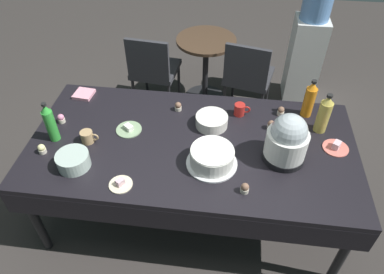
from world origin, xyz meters
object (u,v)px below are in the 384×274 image
(frosted_layer_cake, at_px, (212,157))
(cupcake_cocoa, at_px, (178,106))
(glass_salad_bowl, at_px, (73,160))
(cupcake_vanilla, at_px, (281,111))
(soda_bottle_ginger_ale, at_px, (324,114))
(maroon_chair_right, at_px, (248,74))
(dessert_plate_coral, at_px, (336,147))
(soda_bottle_orange_juice, at_px, (309,99))
(cupcake_lemon, at_px, (271,125))
(cupcake_mint, at_px, (42,149))
(slow_cooker, at_px, (287,140))
(soda_bottle_lime_soda, at_px, (50,123))
(dessert_plate_cream, at_px, (121,184))
(water_cooler, at_px, (307,48))
(coffee_mug_red, at_px, (240,110))
(coffee_mug_tan, at_px, (88,137))
(maroon_chair_left, at_px, (153,68))
(round_cafe_table, at_px, (206,59))
(ceramic_snack_bowl, at_px, (212,121))
(cupcake_berry, at_px, (245,188))
(potluck_table, at_px, (192,149))
(cupcake_rose, at_px, (61,119))
(dessert_plate_sage, at_px, (129,129))

(frosted_layer_cake, xyz_separation_m, cupcake_cocoa, (-0.29, 0.51, -0.03))
(frosted_layer_cake, xyz_separation_m, glass_salad_bowl, (-0.86, -0.12, -0.01))
(cupcake_vanilla, bearing_deg, soda_bottle_ginger_ale, -27.72)
(maroon_chair_right, bearing_deg, dessert_plate_coral, -65.12)
(cupcake_vanilla, distance_m, soda_bottle_orange_juice, 0.21)
(cupcake_cocoa, distance_m, cupcake_lemon, 0.69)
(frosted_layer_cake, xyz_separation_m, cupcake_mint, (-1.11, -0.04, -0.03))
(glass_salad_bowl, xyz_separation_m, soda_bottle_orange_juice, (1.50, 0.70, 0.09))
(slow_cooker, xyz_separation_m, soda_bottle_lime_soda, (-1.53, -0.01, -0.02))
(dessert_plate_cream, relative_size, cupcake_lemon, 2.12)
(cupcake_mint, height_order, water_cooler, water_cooler)
(coffee_mug_red, distance_m, coffee_mug_tan, 1.09)
(frosted_layer_cake, bearing_deg, maroon_chair_left, 115.72)
(coffee_mug_red, height_order, round_cafe_table, coffee_mug_red)
(soda_bottle_orange_juice, xyz_separation_m, water_cooler, (0.18, 1.30, -0.30))
(soda_bottle_orange_juice, bearing_deg, ceramic_snack_bowl, -162.95)
(dessert_plate_cream, relative_size, cupcake_vanilla, 2.12)
(cupcake_mint, height_order, cupcake_cocoa, same)
(glass_salad_bowl, xyz_separation_m, ceramic_snack_bowl, (0.82, 0.50, -0.01))
(dessert_plate_cream, distance_m, cupcake_berry, 0.74)
(slow_cooker, xyz_separation_m, soda_bottle_orange_juice, (0.19, 0.47, -0.02))
(soda_bottle_ginger_ale, bearing_deg, dessert_plate_coral, -64.53)
(glass_salad_bowl, bearing_deg, round_cafe_table, 70.06)
(potluck_table, height_order, coffee_mug_red, coffee_mug_red)
(potluck_table, bearing_deg, frosted_layer_cake, -50.34)
(dessert_plate_coral, xyz_separation_m, cupcake_berry, (-0.59, -0.44, 0.02))
(cupcake_berry, bearing_deg, cupcake_lemon, 73.88)
(frosted_layer_cake, height_order, cupcake_vanilla, frosted_layer_cake)
(glass_salad_bowl, distance_m, cupcake_cocoa, 0.85)
(slow_cooker, bearing_deg, water_cooler, 78.21)
(frosted_layer_cake, xyz_separation_m, cupcake_rose, (-1.10, 0.27, -0.03))
(soda_bottle_orange_juice, bearing_deg, cupcake_vanilla, -172.85)
(ceramic_snack_bowl, bearing_deg, dessert_plate_coral, -8.82)
(maroon_chair_left, xyz_separation_m, water_cooler, (1.53, 0.42, 0.10))
(ceramic_snack_bowl, height_order, cupcake_berry, ceramic_snack_bowl)
(dessert_plate_sage, distance_m, coffee_mug_red, 0.81)
(potluck_table, relative_size, maroon_chair_left, 2.59)
(cupcake_mint, xyz_separation_m, cupcake_berry, (1.32, -0.16, 0.00))
(ceramic_snack_bowl, height_order, water_cooler, water_cooler)
(cupcake_vanilla, relative_size, maroon_chair_left, 0.08)
(coffee_mug_tan, height_order, round_cafe_table, coffee_mug_tan)
(potluck_table, height_order, soda_bottle_lime_soda, soda_bottle_lime_soda)
(dessert_plate_cream, distance_m, dessert_plate_coral, 1.41)
(soda_bottle_lime_soda, bearing_deg, coffee_mug_red, 18.70)
(cupcake_cocoa, distance_m, maroon_chair_left, 1.08)
(cupcake_berry, height_order, coffee_mug_tan, coffee_mug_tan)
(cupcake_cocoa, bearing_deg, cupcake_mint, -145.75)
(soda_bottle_orange_juice, relative_size, maroon_chair_left, 0.35)
(cupcake_vanilla, bearing_deg, cupcake_cocoa, -176.83)
(coffee_mug_tan, bearing_deg, maroon_chair_right, 51.75)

